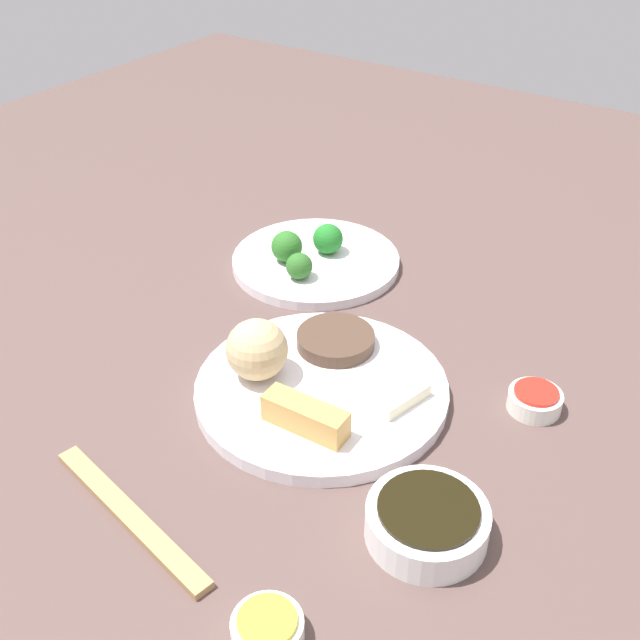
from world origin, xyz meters
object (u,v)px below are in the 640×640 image
Objects in this scene: main_plate at (322,389)px; soy_sauce_bowl at (427,523)px; chopsticks_pair at (130,516)px; broccoli_plate at (316,261)px; sauce_ramekin_hot_mustard at (268,630)px; sauce_ramekin_sweet_and_sour at (535,401)px.

soy_sauce_bowl is at bearing -120.19° from main_plate.
soy_sauce_bowl is 0.27m from chopsticks_pair.
main_plate is 2.52× the size of soy_sauce_bowl.
main_plate is 1.19× the size of broccoli_plate.
chopsticks_pair is at bearing 169.25° from main_plate.
soy_sauce_bowl reaches higher than chopsticks_pair.
sauce_ramekin_hot_mustard is at bearing -153.94° from main_plate.
sauce_ramekin_hot_mustard is (-0.16, 0.06, -0.01)m from soy_sauce_bowl.
chopsticks_pair is (-0.14, 0.24, -0.01)m from soy_sauce_bowl.
main_plate is 0.22m from soy_sauce_bowl.
sauce_ramekin_sweet_and_sour is at bearing -61.43° from main_plate.
sauce_ramekin_hot_mustard is (-0.27, -0.13, 0.00)m from main_plate.
sauce_ramekin_sweet_and_sour is at bearing -10.53° from sauce_ramekin_hot_mustard.
sauce_ramekin_hot_mustard is (-0.50, -0.30, 0.00)m from broccoli_plate.
sauce_ramekin_sweet_and_sour is (0.38, -0.07, 0.00)m from sauce_ramekin_hot_mustard.
broccoli_plate is at bearing 46.22° from soy_sauce_bowl.
main_plate is at bearing 26.06° from sauce_ramekin_hot_mustard.
sauce_ramekin_sweet_and_sour is 0.44m from chopsticks_pair.
chopsticks_pair is at bearing 144.97° from sauce_ramekin_sweet_and_sour.
soy_sauce_bowl is 0.17m from sauce_ramekin_hot_mustard.
broccoli_plate is at bearing 35.82° from main_plate.
sauce_ramekin_hot_mustard is 0.18m from chopsticks_pair.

